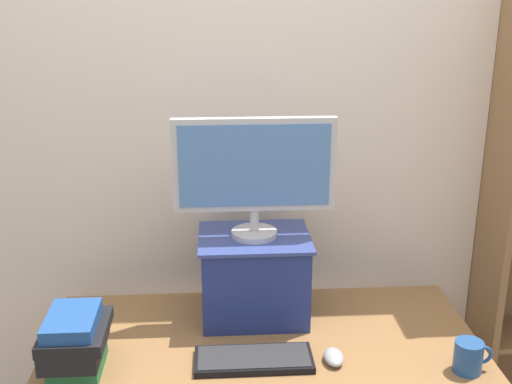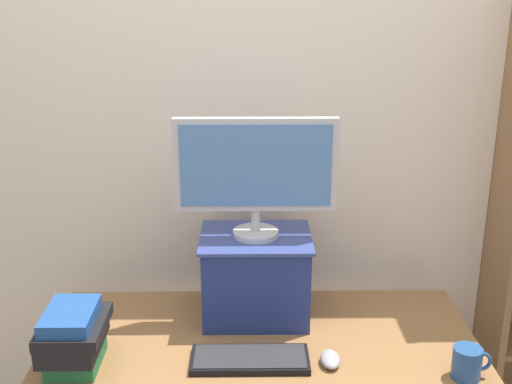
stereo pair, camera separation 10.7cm
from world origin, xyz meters
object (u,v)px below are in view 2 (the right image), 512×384
Objects in this scene: computer_mouse at (330,359)px; coffee_mug at (468,363)px; riser_box at (256,274)px; keyboard at (250,359)px; book_stack at (73,336)px; desk at (261,354)px; computer_monitor at (256,170)px.

computer_mouse is 0.42m from coffee_mug.
computer_mouse is (0.24, -0.33, -0.14)m from riser_box.
keyboard is (-0.02, -0.32, -0.15)m from riser_box.
book_stack is at bearing 176.01° from coffee_mug.
book_stack is at bearing -179.54° from keyboard.
riser_box is at bearing 29.21° from book_stack.
book_stack is (-0.60, -0.17, 0.18)m from desk.
keyboard is 0.68m from coffee_mug.
riser_box is 0.35m from keyboard.
computer_monitor is at bearing 29.09° from book_stack.
riser_box reaches higher than book_stack.
computer_mouse is at bearing -54.57° from computer_monitor.
book_stack is at bearing -150.91° from computer_monitor.
book_stack reaches higher than desk.
book_stack is (-0.58, -0.32, -0.45)m from computer_monitor.
computer_mouse is (0.26, -0.01, 0.01)m from keyboard.
riser_box is at bearing 90.00° from computer_monitor.
computer_monitor is 2.13× the size of book_stack.
keyboard is at bearing -103.14° from desk.
desk is at bearing -83.89° from riser_box.
computer_mouse is at bearing -54.70° from riser_box.
riser_box is at bearing 96.11° from desk.
book_stack is at bearing -164.07° from desk.
computer_monitor reaches higher than book_stack.
desk is 0.19m from keyboard.
desk is 0.65m from computer_monitor.
desk is at bearing 15.93° from book_stack.
coffee_mug is (0.41, -0.08, 0.03)m from computer_mouse.
computer_monitor is at bearing -90.00° from riser_box.
desk is at bearing 157.94° from coffee_mug.
riser_box is at bearing 86.03° from keyboard.
computer_mouse is at bearing -39.14° from desk.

